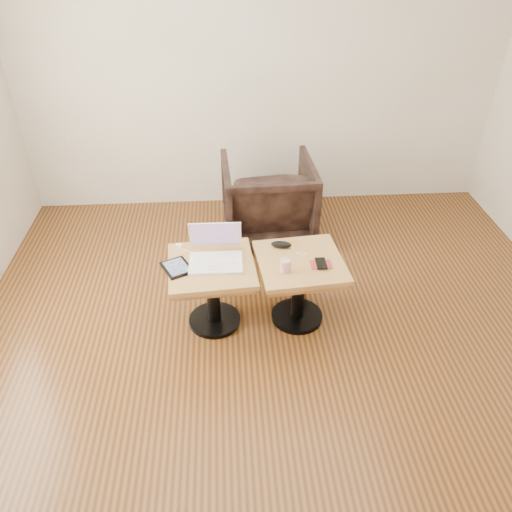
{
  "coord_description": "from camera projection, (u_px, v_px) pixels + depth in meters",
  "views": [
    {
      "loc": [
        -0.36,
        -2.38,
        2.53
      ],
      "look_at": [
        -0.17,
        0.38,
        0.58
      ],
      "focal_mm": 35.0,
      "sensor_mm": 36.0,
      "label": 1
    }
  ],
  "objects": [
    {
      "name": "side_table_left",
      "position": [
        212.0,
        279.0,
        3.47
      ],
      "size": [
        0.63,
        0.63,
        0.53
      ],
      "rotation": [
        0.0,
        0.0,
        0.08
      ],
      "color": "black",
      "rests_on": "ground"
    },
    {
      "name": "earbuds_tangle",
      "position": [
        303.0,
        254.0,
        3.48
      ],
      "size": [
        0.07,
        0.05,
        0.01
      ],
      "color": "white",
      "rests_on": "side_table_right"
    },
    {
      "name": "striped_cup",
      "position": [
        285.0,
        266.0,
        3.3
      ],
      "size": [
        0.09,
        0.09,
        0.09
      ],
      "primitive_type": "cylinder",
      "rotation": [
        0.0,
        0.0,
        0.29
      ],
      "color": "#BE515C",
      "rests_on": "side_table_right"
    },
    {
      "name": "room_shell",
      "position": [
        294.0,
        178.0,
        2.64
      ],
      "size": [
        4.52,
        4.52,
        2.71
      ],
      "color": "#44210F",
      "rests_on": "ground"
    },
    {
      "name": "armchair",
      "position": [
        268.0,
        199.0,
        4.48
      ],
      "size": [
        0.82,
        0.84,
        0.74
      ],
      "primitive_type": "imported",
      "rotation": [
        0.0,
        0.0,
        3.18
      ],
      "color": "black",
      "rests_on": "ground"
    },
    {
      "name": "phone_on_sleeve",
      "position": [
        321.0,
        264.0,
        3.38
      ],
      "size": [
        0.15,
        0.13,
        0.02
      ],
      "rotation": [
        0.0,
        0.0,
        -0.01
      ],
      "color": "maroon",
      "rests_on": "side_table_right"
    },
    {
      "name": "tablet",
      "position": [
        177.0,
        268.0,
        3.35
      ],
      "size": [
        0.25,
        0.27,
        0.02
      ],
      "rotation": [
        0.0,
        0.0,
        0.46
      ],
      "color": "black",
      "rests_on": "side_table_left"
    },
    {
      "name": "laptop",
      "position": [
        216.0,
        254.0,
        3.41
      ],
      "size": [
        0.37,
        0.33,
        0.25
      ],
      "rotation": [
        0.0,
        0.0,
        -0.02
      ],
      "color": "white",
      "rests_on": "side_table_left"
    },
    {
      "name": "side_table_right",
      "position": [
        299.0,
        275.0,
        3.51
      ],
      "size": [
        0.64,
        0.64,
        0.53
      ],
      "rotation": [
        0.0,
        0.0,
        0.1
      ],
      "color": "black",
      "rests_on": "ground"
    },
    {
      "name": "glasses_case",
      "position": [
        281.0,
        244.0,
        3.55
      ],
      "size": [
        0.16,
        0.09,
        0.05
      ],
      "primitive_type": "ellipsoid",
      "rotation": [
        0.0,
        0.0,
        -0.18
      ],
      "color": "black",
      "rests_on": "side_table_right"
    },
    {
      "name": "charging_adapter",
      "position": [
        179.0,
        246.0,
        3.55
      ],
      "size": [
        0.04,
        0.04,
        0.02
      ],
      "primitive_type": "cube",
      "rotation": [
        0.0,
        0.0,
        -0.04
      ],
      "color": "white",
      "rests_on": "side_table_left"
    }
  ]
}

